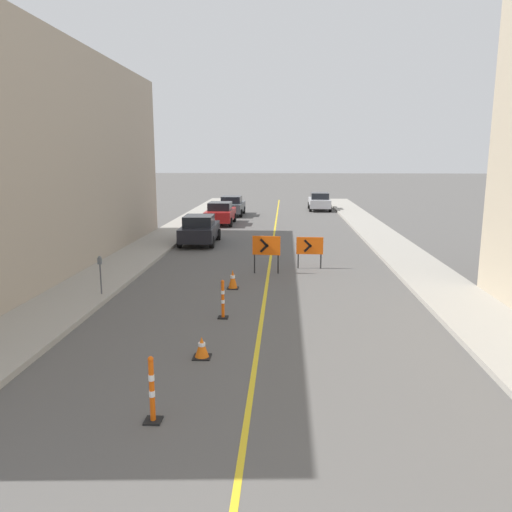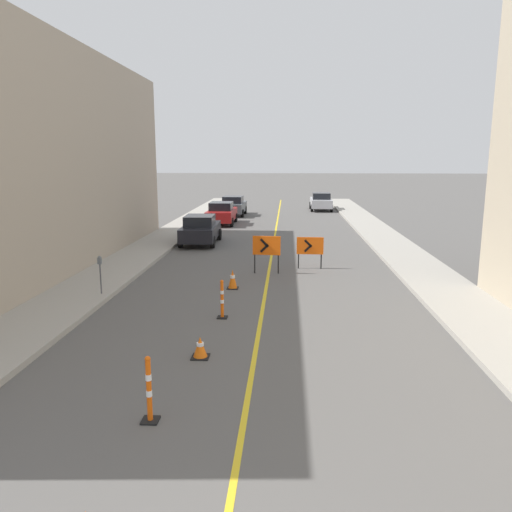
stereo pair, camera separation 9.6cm
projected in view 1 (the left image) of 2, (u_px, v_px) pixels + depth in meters
name	position (u px, v px, depth m)	size (l,w,h in m)	color
lane_stripe	(274.00, 238.00, 29.61)	(0.12, 53.86, 0.01)	gold
sidewalk_left	(168.00, 236.00, 29.96)	(2.41, 53.86, 0.16)	#9E998E
sidewalk_right	(382.00, 237.00, 29.23)	(2.41, 53.86, 0.16)	#9E998E
traffic_cone_second	(202.00, 347.00, 11.85)	(0.42, 0.42, 0.52)	black
traffic_cone_third	(233.00, 279.00, 18.10)	(0.41, 0.41, 0.70)	black
delineator_post_front	(152.00, 394.00, 8.92)	(0.31, 0.31, 1.25)	black
delineator_post_rear	(223.00, 302.00, 14.74)	(0.30, 0.30, 1.17)	black
arrow_barricade_primary	(266.00, 247.00, 20.35)	(1.15, 0.16, 1.55)	#EF560C
arrow_barricade_secondary	(310.00, 247.00, 21.26)	(1.14, 0.10, 1.36)	#EF560C
parked_car_curb_near	(200.00, 229.00, 27.41)	(1.95, 4.36, 1.59)	black
parked_car_curb_mid	(220.00, 213.00, 35.43)	(1.93, 4.30, 1.59)	maroon
parked_car_curb_far	(232.00, 206.00, 40.87)	(1.94, 4.33, 1.59)	#474C51
parked_car_opposite_side	(319.00, 201.00, 44.84)	(1.94, 4.32, 1.59)	#B7B7BC
parking_meter_near_curb	(100.00, 267.00, 16.69)	(0.12, 0.11, 1.30)	#4C4C51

